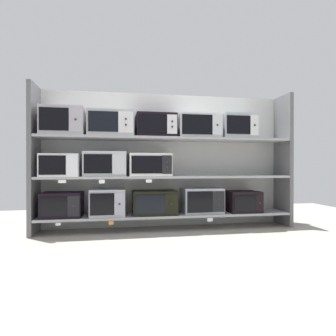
# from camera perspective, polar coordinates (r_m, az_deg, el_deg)

# --- Properties ---
(ground) EXTENTS (7.19, 6.00, 0.02)m
(ground) POSITION_cam_1_polar(r_m,az_deg,el_deg) (2.80, 3.66, -16.61)
(ground) COLOR gray
(back_panel) EXTENTS (3.39, 0.04, 1.79)m
(back_panel) POSITION_cam_1_polar(r_m,az_deg,el_deg) (3.88, -0.57, 1.60)
(back_panel) COLOR #B2B2AD
(back_panel) RESTS_ON ground
(upright_left) EXTENTS (0.05, 0.41, 1.79)m
(upright_left) POSITION_cam_1_polar(r_m,az_deg,el_deg) (3.74, -25.36, 1.63)
(upright_left) COLOR #5B5B5E
(upright_left) RESTS_ON ground
(upright_right) EXTENTS (0.05, 0.41, 1.79)m
(upright_right) POSITION_cam_1_polar(r_m,az_deg,el_deg) (4.25, 22.14, 1.46)
(upright_right) COLOR #5B5B5E
(upright_right) RESTS_ON ground
(shelf_0) EXTENTS (3.19, 0.41, 0.03)m
(shelf_0) POSITION_cam_1_polar(r_m,az_deg,el_deg) (3.71, 0.00, -9.39)
(shelf_0) COLOR #99999E
(shelf_0) RESTS_ON ground
(microwave_0) EXTENTS (0.47, 0.37, 0.30)m
(microwave_0) POSITION_cam_1_polar(r_m,az_deg,el_deg) (3.69, -20.49, -6.89)
(microwave_0) COLOR black
(microwave_0) RESTS_ON shelf_0
(microwave_1) EXTENTS (0.42, 0.40, 0.33)m
(microwave_1) POSITION_cam_1_polar(r_m,az_deg,el_deg) (3.63, -12.03, -6.74)
(microwave_1) COLOR #9C9EAA
(microwave_1) RESTS_ON shelf_0
(microwave_2) EXTENTS (0.56, 0.38, 0.30)m
(microwave_2) POSITION_cam_1_polar(r_m,az_deg,el_deg) (3.66, -2.75, -6.91)
(microwave_2) COLOR black
(microwave_2) RESTS_ON shelf_0
(microwave_3) EXTENTS (0.52, 0.34, 0.33)m
(microwave_3) POSITION_cam_1_polar(r_m,az_deg,el_deg) (3.79, 6.86, -6.48)
(microwave_3) COLOR #9CA0AD
(microwave_3) RESTS_ON shelf_0
(microwave_4) EXTENTS (0.42, 0.39, 0.28)m
(microwave_4) POSITION_cam_1_polar(r_m,az_deg,el_deg) (3.99, 14.73, -6.50)
(microwave_4) COLOR black
(microwave_4) RESTS_ON shelf_0
(price_tag_0) EXTENTS (0.06, 0.00, 0.03)m
(price_tag_0) POSITION_cam_1_polar(r_m,az_deg,el_deg) (3.53, -21.22, -10.50)
(price_tag_0) COLOR white
(price_tag_1) EXTENTS (0.06, 0.00, 0.04)m
(price_tag_1) POSITION_cam_1_polar(r_m,az_deg,el_deg) (3.46, -11.39, -10.77)
(price_tag_1) COLOR orange
(price_tag_2) EXTENTS (0.07, 0.00, 0.04)m
(price_tag_2) POSITION_cam_1_polar(r_m,az_deg,el_deg) (3.64, 8.45, -10.25)
(price_tag_2) COLOR white
(shelf_1) EXTENTS (3.19, 0.41, 0.03)m
(shelf_1) POSITION_cam_1_polar(r_m,az_deg,el_deg) (3.66, 0.00, -1.80)
(shelf_1) COLOR #99999E
(microwave_5) EXTENTS (0.45, 0.42, 0.27)m
(microwave_5) POSITION_cam_1_polar(r_m,az_deg,el_deg) (3.67, -20.65, 0.53)
(microwave_5) COLOR silver
(microwave_5) RESTS_ON shelf_1
(microwave_6) EXTENTS (0.51, 0.36, 0.30)m
(microwave_6) POSITION_cam_1_polar(r_m,az_deg,el_deg) (3.61, -12.52, 0.80)
(microwave_6) COLOR #B9BBC2
(microwave_6) RESTS_ON shelf_1
(microwave_7) EXTENTS (0.52, 0.42, 0.28)m
(microwave_7) POSITION_cam_1_polar(r_m,az_deg,el_deg) (3.62, -3.70, 0.65)
(microwave_7) COLOR silver
(microwave_7) RESTS_ON shelf_1
(price_tag_3) EXTENTS (0.09, 0.00, 0.04)m
(price_tag_3) POSITION_cam_1_polar(r_m,az_deg,el_deg) (3.46, -20.51, -2.56)
(price_tag_3) COLOR white
(price_tag_4) EXTENTS (0.07, 0.00, 0.05)m
(price_tag_4) POSITION_cam_1_polar(r_m,az_deg,el_deg) (3.41, -13.17, -2.67)
(price_tag_4) COLOR white
(price_tag_5) EXTENTS (0.07, 0.00, 0.04)m
(price_tag_5) POSITION_cam_1_polar(r_m,az_deg,el_deg) (3.42, -3.85, -2.60)
(price_tag_5) COLOR white
(shelf_2) EXTENTS (3.19, 0.41, 0.03)m
(shelf_2) POSITION_cam_1_polar(r_m,az_deg,el_deg) (3.68, 0.00, 5.87)
(shelf_2) COLOR #99999E
(microwave_8) EXTENTS (0.50, 0.42, 0.34)m
(microwave_8) POSITION_cam_1_polar(r_m,az_deg,el_deg) (3.70, -20.23, 8.70)
(microwave_8) COLOR #A19AA4
(microwave_8) RESTS_ON shelf_2
(microwave_9) EXTENTS (0.55, 0.42, 0.31)m
(microwave_9) POSITION_cam_1_polar(r_m,az_deg,el_deg) (3.64, -11.39, 8.64)
(microwave_9) COLOR #9EA0A0
(microwave_9) RESTS_ON shelf_2
(microwave_10) EXTENTS (0.50, 0.41, 0.29)m
(microwave_10) POSITION_cam_1_polar(r_m,az_deg,el_deg) (3.67, -2.50, 8.42)
(microwave_10) COLOR black
(microwave_10) RESTS_ON shelf_2
(microwave_11) EXTENTS (0.55, 0.39, 0.31)m
(microwave_11) POSITION_cam_1_polar(r_m,az_deg,el_deg) (3.78, 6.02, 8.27)
(microwave_11) COLOR silver
(microwave_11) RESTS_ON shelf_2
(microwave_12) EXTENTS (0.46, 0.40, 0.32)m
(microwave_12) POSITION_cam_1_polar(r_m,az_deg,el_deg) (3.96, 13.61, 8.03)
(microwave_12) COLOR #9AA1A6
(microwave_12) RESTS_ON shelf_2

